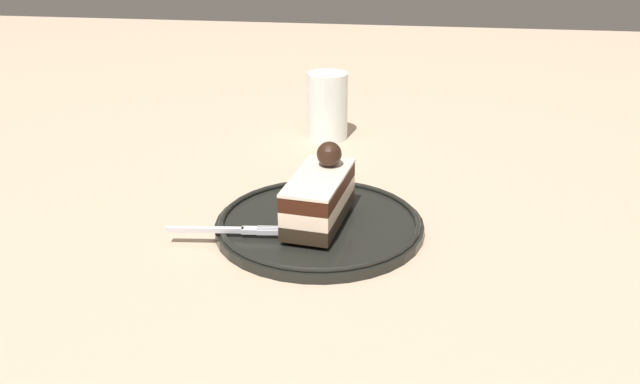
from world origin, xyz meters
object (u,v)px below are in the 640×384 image
dessert_plate (320,224)px  cake_slice (322,196)px  fork (231,230)px  drink_glass_near (327,108)px

dessert_plate → cake_slice: cake_slice is taller
fork → drink_glass_near: drink_glass_near is taller
fork → drink_glass_near: size_ratio=1.29×
dessert_plate → cake_slice: bearing=125.4°
cake_slice → fork: 0.10m
cake_slice → fork: bearing=24.8°
fork → cake_slice: bearing=-155.2°
dessert_plate → fork: size_ratio=1.78×
fork → drink_glass_near: bearing=-99.0°
fork → drink_glass_near: 0.35m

